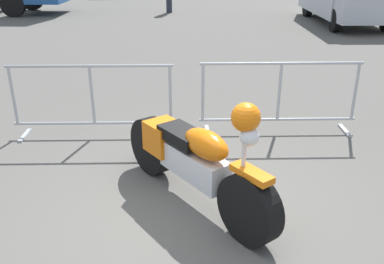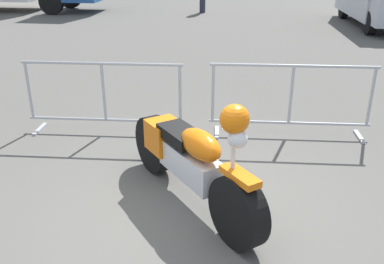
% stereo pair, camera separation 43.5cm
% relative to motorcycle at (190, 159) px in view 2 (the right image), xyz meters
% --- Properties ---
extents(ground_plane, '(120.00, 120.00, 0.00)m').
position_rel_motorcycle_xyz_m(ground_plane, '(-0.04, -0.34, -0.51)').
color(ground_plane, '#54514C').
extents(motorcycle, '(1.49, 2.09, 1.35)m').
position_rel_motorcycle_xyz_m(motorcycle, '(0.00, 0.00, 0.00)').
color(motorcycle, black).
rests_on(motorcycle, ground).
extents(crowd_barrier_near, '(2.32, 0.50, 1.07)m').
position_rel_motorcycle_xyz_m(crowd_barrier_near, '(-1.34, 1.83, 0.04)').
color(crowd_barrier_near, '#9EA0A5').
rests_on(crowd_barrier_near, ground).
extents(crowd_barrier_far, '(2.32, 0.50, 1.07)m').
position_rel_motorcycle_xyz_m(crowd_barrier_far, '(1.34, 1.83, 0.04)').
color(crowd_barrier_far, '#9EA0A5').
rests_on(crowd_barrier_far, ground).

